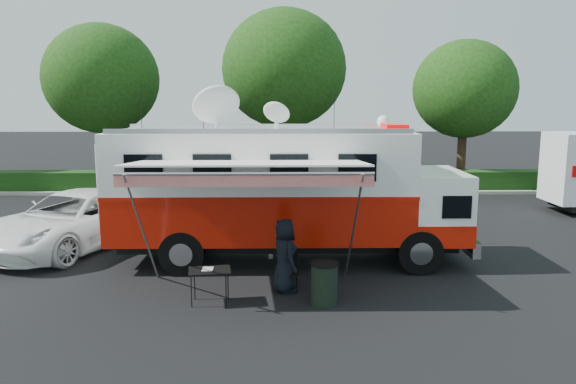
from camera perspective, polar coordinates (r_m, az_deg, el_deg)
name	(u,v)px	position (r m, az deg, el deg)	size (l,w,h in m)	color
ground_plane	(288,261)	(15.92, 0.03, -7.06)	(120.00, 120.00, 0.00)	black
back_border	(307,88)	(28.18, 1.98, 10.51)	(60.00, 6.14, 8.87)	#9E998E
stall_lines	(272,235)	(18.81, -1.64, -4.43)	(24.12, 5.50, 0.01)	silver
command_truck	(285,191)	(15.46, -0.29, 0.08)	(9.77, 2.69, 4.69)	black
awning	(247,167)	(12.57, -4.15, 2.52)	(5.33, 2.75, 3.22)	white
white_suv	(77,247)	(18.54, -20.68, -5.28)	(2.85, 6.19, 1.72)	white
person	(284,291)	(13.56, -0.36, -10.07)	(0.86, 0.56, 1.77)	black
folding_table	(210,272)	(12.72, -7.97, -8.02)	(1.00, 0.77, 0.79)	black
folding_chair	(289,267)	(13.49, 0.11, -7.66)	(0.52, 0.54, 0.95)	black
trash_bin	(324,283)	(12.67, 3.70, -9.25)	(0.64, 0.64, 0.95)	black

